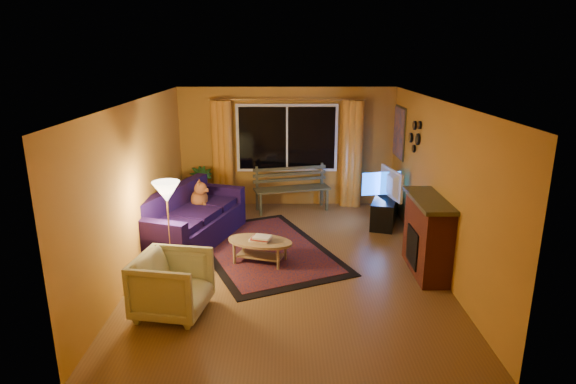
{
  "coord_description": "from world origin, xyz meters",
  "views": [
    {
      "loc": [
        -0.06,
        -7.0,
        3.17
      ],
      "look_at": [
        0.0,
        0.3,
        1.05
      ],
      "focal_mm": 30.0,
      "sensor_mm": 36.0,
      "label": 1
    }
  ],
  "objects_px": {
    "floor_lamp": "(169,228)",
    "tv_console": "(385,210)",
    "sofa": "(192,217)",
    "coffee_table": "(260,251)",
    "bench": "(292,200)",
    "armchair": "(172,282)"
  },
  "relations": [
    {
      "from": "floor_lamp",
      "to": "tv_console",
      "type": "height_order",
      "value": "floor_lamp"
    },
    {
      "from": "sofa",
      "to": "floor_lamp",
      "type": "distance_m",
      "value": 1.2
    },
    {
      "from": "floor_lamp",
      "to": "coffee_table",
      "type": "distance_m",
      "value": 1.44
    },
    {
      "from": "bench",
      "to": "tv_console",
      "type": "xyz_separation_m",
      "value": [
        1.78,
        -0.77,
        0.02
      ]
    },
    {
      "from": "bench",
      "to": "tv_console",
      "type": "bearing_deg",
      "value": -37.39
    },
    {
      "from": "sofa",
      "to": "armchair",
      "type": "height_order",
      "value": "sofa"
    },
    {
      "from": "coffee_table",
      "to": "tv_console",
      "type": "distance_m",
      "value": 2.96
    },
    {
      "from": "armchair",
      "to": "tv_console",
      "type": "distance_m",
      "value": 4.72
    },
    {
      "from": "bench",
      "to": "sofa",
      "type": "distance_m",
      "value": 2.48
    },
    {
      "from": "sofa",
      "to": "floor_lamp",
      "type": "relative_size",
      "value": 1.66
    },
    {
      "from": "bench",
      "to": "armchair",
      "type": "relative_size",
      "value": 1.81
    },
    {
      "from": "armchair",
      "to": "floor_lamp",
      "type": "xyz_separation_m",
      "value": [
        -0.3,
        1.2,
        0.26
      ]
    },
    {
      "from": "coffee_table",
      "to": "sofa",
      "type": "bearing_deg",
      "value": 144.52
    },
    {
      "from": "coffee_table",
      "to": "armchair",
      "type": "bearing_deg",
      "value": -124.03
    },
    {
      "from": "sofa",
      "to": "floor_lamp",
      "type": "xyz_separation_m",
      "value": [
        -0.11,
        -1.17,
        0.23
      ]
    },
    {
      "from": "floor_lamp",
      "to": "tv_console",
      "type": "xyz_separation_m",
      "value": [
        3.63,
        2.14,
        -0.44
      ]
    },
    {
      "from": "bench",
      "to": "armchair",
      "type": "bearing_deg",
      "value": -124.82
    },
    {
      "from": "bench",
      "to": "tv_console",
      "type": "height_order",
      "value": "tv_console"
    },
    {
      "from": "bench",
      "to": "floor_lamp",
      "type": "distance_m",
      "value": 3.48
    },
    {
      "from": "bench",
      "to": "sofa",
      "type": "relative_size",
      "value": 0.68
    },
    {
      "from": "floor_lamp",
      "to": "tv_console",
      "type": "distance_m",
      "value": 4.24
    },
    {
      "from": "bench",
      "to": "armchair",
      "type": "xyz_separation_m",
      "value": [
        -1.56,
        -4.11,
        0.2
      ]
    }
  ]
}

